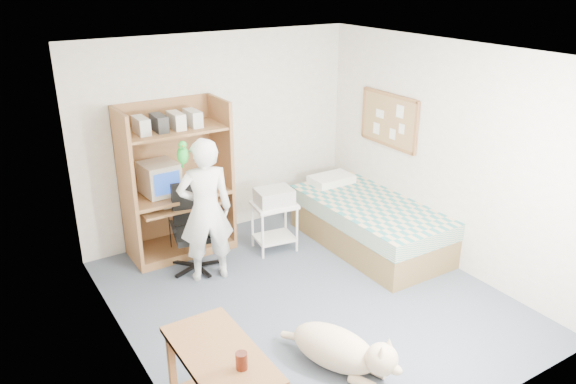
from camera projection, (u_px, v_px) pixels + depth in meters
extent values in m
plane|color=#474F61|center=(308.00, 298.00, 5.82)|extent=(4.00, 4.00, 0.00)
cube|color=beige|center=(219.00, 136.00, 6.92)|extent=(3.60, 0.02, 2.50)
cube|color=beige|center=(444.00, 155.00, 6.24)|extent=(0.02, 4.00, 2.50)
cube|color=beige|center=(123.00, 230.00, 4.46)|extent=(0.02, 4.00, 2.50)
cube|color=white|center=(312.00, 53.00, 4.88)|extent=(3.60, 4.00, 0.02)
cube|color=brown|center=(127.00, 191.00, 6.18)|extent=(0.04, 0.60, 1.80)
cube|color=brown|center=(222.00, 171.00, 6.76)|extent=(0.04, 0.60, 1.80)
cube|color=brown|center=(168.00, 173.00, 6.70)|extent=(1.20, 0.02, 1.80)
cube|color=brown|center=(178.00, 193.00, 6.53)|extent=(1.12, 0.60, 0.04)
cube|color=brown|center=(181.00, 204.00, 6.50)|extent=(1.00, 0.50, 0.03)
cube|color=brown|center=(173.00, 130.00, 6.24)|extent=(1.12, 0.55, 0.03)
cube|color=brown|center=(182.00, 246.00, 6.79)|extent=(1.12, 0.60, 0.10)
cube|color=brown|center=(369.00, 232.00, 6.86)|extent=(1.00, 2.00, 0.36)
cube|color=teal|center=(370.00, 211.00, 6.76)|extent=(1.02, 2.02, 0.20)
cube|color=white|center=(331.00, 180.00, 7.33)|extent=(0.55, 0.35, 0.12)
cube|color=brown|center=(220.00, 355.00, 3.84)|extent=(0.50, 1.00, 0.04)
cube|color=brown|center=(173.00, 373.00, 4.23)|extent=(0.05, 0.05, 0.70)
cube|color=brown|center=(221.00, 354.00, 4.43)|extent=(0.05, 0.05, 0.70)
cube|color=olive|center=(389.00, 120.00, 6.85)|extent=(0.03, 0.90, 0.60)
cube|color=brown|center=(391.00, 95.00, 6.74)|extent=(0.04, 0.94, 0.04)
cube|color=brown|center=(387.00, 144.00, 6.97)|extent=(0.04, 0.94, 0.04)
cylinder|color=black|center=(196.00, 265.00, 6.39)|extent=(0.54, 0.54, 0.05)
cylinder|color=black|center=(195.00, 252.00, 6.32)|extent=(0.05, 0.05, 0.36)
cube|color=black|center=(194.00, 235.00, 6.24)|extent=(0.50, 0.50, 0.07)
cube|color=black|center=(189.00, 203.00, 6.31)|extent=(0.38, 0.14, 0.50)
cube|color=black|center=(173.00, 226.00, 6.12)|extent=(0.10, 0.27, 0.04)
cube|color=black|center=(213.00, 221.00, 6.26)|extent=(0.10, 0.27, 0.04)
imported|color=white|center=(206.00, 211.00, 5.93)|extent=(0.65, 0.50, 1.60)
ellipsoid|color=#127E1A|center=(183.00, 155.00, 5.60)|extent=(0.12, 0.12, 0.19)
sphere|color=#127E1A|center=(183.00, 145.00, 5.53)|extent=(0.08, 0.08, 0.08)
cone|color=#E35014|center=(183.00, 146.00, 5.49)|extent=(0.04, 0.04, 0.03)
cylinder|color=#127E1A|center=(183.00, 164.00, 5.68)|extent=(0.06, 0.13, 0.11)
ellipsoid|color=beige|center=(334.00, 348.00, 4.78)|extent=(0.65, 0.88, 0.36)
sphere|color=beige|center=(382.00, 359.00, 4.50)|extent=(0.27, 0.27, 0.27)
cone|color=beige|center=(381.00, 352.00, 4.40)|extent=(0.08, 0.08, 0.10)
cone|color=beige|center=(389.00, 343.00, 4.50)|extent=(0.08, 0.08, 0.10)
ellipsoid|color=beige|center=(394.00, 369.00, 4.46)|extent=(0.14, 0.17, 0.09)
cylinder|color=beige|center=(293.00, 336.00, 5.04)|extent=(0.16, 0.26, 0.13)
cube|color=white|center=(274.00, 205.00, 6.62)|extent=(0.55, 0.46, 0.04)
cube|color=white|center=(275.00, 237.00, 6.78)|extent=(0.50, 0.42, 0.03)
cylinder|color=white|center=(266.00, 237.00, 6.49)|extent=(0.03, 0.03, 0.58)
cylinder|color=white|center=(297.00, 228.00, 6.71)|extent=(0.03, 0.03, 0.58)
cylinder|color=white|center=(252.00, 226.00, 6.76)|extent=(0.03, 0.03, 0.58)
cylinder|color=white|center=(283.00, 218.00, 6.97)|extent=(0.03, 0.03, 0.58)
cube|color=#AFAFAA|center=(274.00, 196.00, 6.58)|extent=(0.46, 0.38, 0.18)
cube|color=beige|center=(159.00, 178.00, 6.40)|extent=(0.42, 0.43, 0.37)
cube|color=navy|center=(167.00, 183.00, 6.25)|extent=(0.31, 0.04, 0.25)
cube|color=beige|center=(181.00, 202.00, 6.46)|extent=(0.46, 0.20, 0.03)
cylinder|color=gold|center=(205.00, 183.00, 6.62)|extent=(0.08, 0.08, 0.12)
cylinder|color=#41140A|center=(242.00, 361.00, 3.66)|extent=(0.08, 0.08, 0.12)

